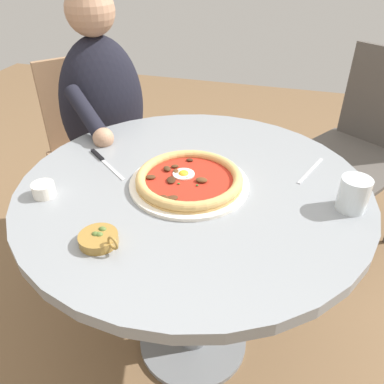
{
  "coord_description": "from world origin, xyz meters",
  "views": [
    {
      "loc": [
        0.25,
        -0.88,
        1.32
      ],
      "look_at": [
        0.0,
        -0.02,
        0.71
      ],
      "focal_mm": 36.4,
      "sensor_mm": 36.0,
      "label": 1
    }
  ],
  "objects_px": {
    "pizza_on_plate": "(189,180)",
    "cafe_chair_spare_near": "(366,137)",
    "fork_utensil": "(311,171)",
    "diner_person": "(109,153)",
    "water_glass": "(353,196)",
    "cafe_chair_diner": "(97,138)",
    "steak_knife": "(102,160)",
    "ramekin_capers": "(43,189)",
    "dining_table": "(193,221)",
    "olive_pan": "(99,239)"
  },
  "relations": [
    {
      "from": "steak_knife",
      "to": "ramekin_capers",
      "type": "bearing_deg",
      "value": -106.04
    },
    {
      "from": "steak_knife",
      "to": "ramekin_capers",
      "type": "height_order",
      "value": "ramekin_capers"
    },
    {
      "from": "cafe_chair_diner",
      "to": "dining_table",
      "type": "bearing_deg",
      "value": -41.66
    },
    {
      "from": "diner_person",
      "to": "steak_knife",
      "type": "bearing_deg",
      "value": -63.48
    },
    {
      "from": "ramekin_capers",
      "to": "olive_pan",
      "type": "distance_m",
      "value": 0.27
    },
    {
      "from": "pizza_on_plate",
      "to": "cafe_chair_diner",
      "type": "bearing_deg",
      "value": 137.36
    },
    {
      "from": "pizza_on_plate",
      "to": "cafe_chair_diner",
      "type": "relative_size",
      "value": 0.39
    },
    {
      "from": "water_glass",
      "to": "steak_knife",
      "type": "relative_size",
      "value": 0.5
    },
    {
      "from": "steak_knife",
      "to": "cafe_chair_diner",
      "type": "bearing_deg",
      "value": 121.78
    },
    {
      "from": "fork_utensil",
      "to": "water_glass",
      "type": "bearing_deg",
      "value": -57.31
    },
    {
      "from": "pizza_on_plate",
      "to": "fork_utensil",
      "type": "relative_size",
      "value": 2.01
    },
    {
      "from": "steak_knife",
      "to": "dining_table",
      "type": "bearing_deg",
      "value": -9.22
    },
    {
      "from": "olive_pan",
      "to": "steak_knife",
      "type": "bearing_deg",
      "value": 115.81
    },
    {
      "from": "steak_knife",
      "to": "fork_utensil",
      "type": "height_order",
      "value": "steak_knife"
    },
    {
      "from": "dining_table",
      "to": "steak_knife",
      "type": "xyz_separation_m",
      "value": [
        -0.31,
        0.05,
        0.14
      ]
    },
    {
      "from": "pizza_on_plate",
      "to": "diner_person",
      "type": "xyz_separation_m",
      "value": [
        -0.5,
        0.46,
        -0.23
      ]
    },
    {
      "from": "dining_table",
      "to": "pizza_on_plate",
      "type": "height_order",
      "value": "pizza_on_plate"
    },
    {
      "from": "steak_knife",
      "to": "fork_utensil",
      "type": "bearing_deg",
      "value": 10.22
    },
    {
      "from": "dining_table",
      "to": "diner_person",
      "type": "distance_m",
      "value": 0.68
    },
    {
      "from": "dining_table",
      "to": "fork_utensil",
      "type": "bearing_deg",
      "value": 27.18
    },
    {
      "from": "water_glass",
      "to": "diner_person",
      "type": "distance_m",
      "value": 1.05
    },
    {
      "from": "ramekin_capers",
      "to": "fork_utensil",
      "type": "relative_size",
      "value": 0.36
    },
    {
      "from": "pizza_on_plate",
      "to": "ramekin_capers",
      "type": "bearing_deg",
      "value": -156.62
    },
    {
      "from": "fork_utensil",
      "to": "cafe_chair_spare_near",
      "type": "bearing_deg",
      "value": 70.01
    },
    {
      "from": "diner_person",
      "to": "cafe_chair_diner",
      "type": "bearing_deg",
      "value": 137.72
    },
    {
      "from": "water_glass",
      "to": "diner_person",
      "type": "relative_size",
      "value": 0.08
    },
    {
      "from": "pizza_on_plate",
      "to": "fork_utensil",
      "type": "bearing_deg",
      "value": 27.9
    },
    {
      "from": "cafe_chair_diner",
      "to": "pizza_on_plate",
      "type": "bearing_deg",
      "value": -42.64
    },
    {
      "from": "pizza_on_plate",
      "to": "fork_utensil",
      "type": "xyz_separation_m",
      "value": [
        0.33,
        0.17,
        -0.02
      ]
    },
    {
      "from": "pizza_on_plate",
      "to": "water_glass",
      "type": "height_order",
      "value": "water_glass"
    },
    {
      "from": "water_glass",
      "to": "cafe_chair_spare_near",
      "type": "bearing_deg",
      "value": 80.2
    },
    {
      "from": "pizza_on_plate",
      "to": "steak_knife",
      "type": "height_order",
      "value": "pizza_on_plate"
    },
    {
      "from": "dining_table",
      "to": "diner_person",
      "type": "xyz_separation_m",
      "value": [
        -0.5,
        0.45,
        -0.08
      ]
    },
    {
      "from": "diner_person",
      "to": "cafe_chair_diner",
      "type": "height_order",
      "value": "diner_person"
    },
    {
      "from": "dining_table",
      "to": "steak_knife",
      "type": "height_order",
      "value": "steak_knife"
    },
    {
      "from": "dining_table",
      "to": "cafe_chair_diner",
      "type": "bearing_deg",
      "value": 138.34
    },
    {
      "from": "dining_table",
      "to": "cafe_chair_spare_near",
      "type": "xyz_separation_m",
      "value": [
        0.56,
        0.84,
        -0.04
      ]
    },
    {
      "from": "olive_pan",
      "to": "fork_utensil",
      "type": "relative_size",
      "value": 0.66
    },
    {
      "from": "olive_pan",
      "to": "cafe_chair_spare_near",
      "type": "relative_size",
      "value": 0.12
    },
    {
      "from": "fork_utensil",
      "to": "diner_person",
      "type": "xyz_separation_m",
      "value": [
        -0.82,
        0.29,
        -0.21
      ]
    },
    {
      "from": "steak_knife",
      "to": "diner_person",
      "type": "distance_m",
      "value": 0.49
    },
    {
      "from": "diner_person",
      "to": "olive_pan",
      "type": "bearing_deg",
      "value": -63.81
    },
    {
      "from": "pizza_on_plate",
      "to": "cafe_chair_spare_near",
      "type": "height_order",
      "value": "cafe_chair_spare_near"
    },
    {
      "from": "dining_table",
      "to": "fork_utensil",
      "type": "xyz_separation_m",
      "value": [
        0.32,
        0.16,
        0.13
      ]
    },
    {
      "from": "dining_table",
      "to": "olive_pan",
      "type": "relative_size",
      "value": 8.91
    },
    {
      "from": "pizza_on_plate",
      "to": "steak_knife",
      "type": "distance_m",
      "value": 0.3
    },
    {
      "from": "ramekin_capers",
      "to": "cafe_chair_spare_near",
      "type": "relative_size",
      "value": 0.07
    },
    {
      "from": "olive_pan",
      "to": "cafe_chair_diner",
      "type": "distance_m",
      "value": 0.99
    },
    {
      "from": "cafe_chair_diner",
      "to": "fork_utensil",
      "type": "bearing_deg",
      "value": -22.48
    },
    {
      "from": "cafe_chair_spare_near",
      "to": "olive_pan",
      "type": "bearing_deg",
      "value": -121.6
    }
  ]
}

